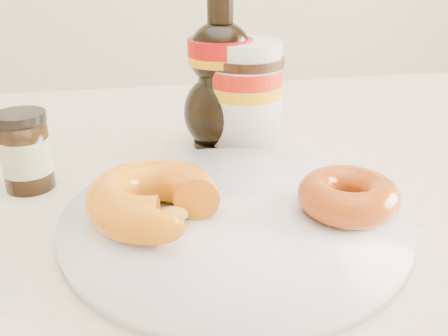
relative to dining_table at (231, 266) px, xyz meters
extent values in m
cube|color=#FBE6BF|center=(0.00, 0.00, 0.06)|extent=(1.40, 0.90, 0.04)
cylinder|color=white|center=(-0.01, -0.06, 0.09)|extent=(0.30, 0.30, 0.02)
torus|color=white|center=(-0.01, -0.06, 0.09)|extent=(0.30, 0.30, 0.01)
torus|color=orange|center=(-0.08, -0.06, 0.12)|extent=(0.13, 0.13, 0.04)
torus|color=#9D340A|center=(0.09, -0.08, 0.11)|extent=(0.11, 0.11, 0.03)
cylinder|color=white|center=(0.04, 0.14, 0.14)|extent=(0.09, 0.09, 0.11)
cylinder|color=#941205|center=(0.04, 0.14, 0.17)|extent=(0.09, 0.09, 0.02)
cylinder|color=#D89905|center=(0.04, 0.14, 0.15)|extent=(0.09, 0.09, 0.01)
cylinder|color=black|center=(0.04, 0.14, 0.19)|extent=(0.09, 0.09, 0.01)
cylinder|color=white|center=(0.04, 0.14, 0.20)|extent=(0.09, 0.09, 0.02)
cylinder|color=black|center=(-0.20, 0.06, 0.12)|extent=(0.05, 0.05, 0.07)
cylinder|color=beige|center=(-0.20, 0.06, 0.12)|extent=(0.05, 0.05, 0.04)
cylinder|color=black|center=(-0.20, 0.06, 0.16)|extent=(0.05, 0.05, 0.01)
camera|label=1|loc=(-0.09, -0.43, 0.31)|focal=40.00mm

